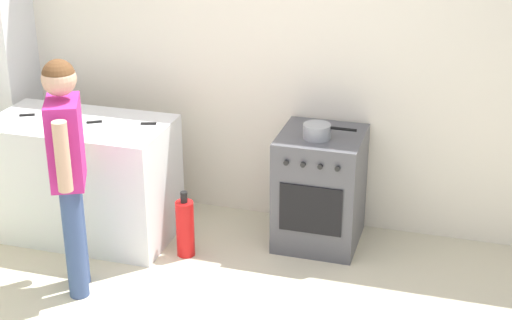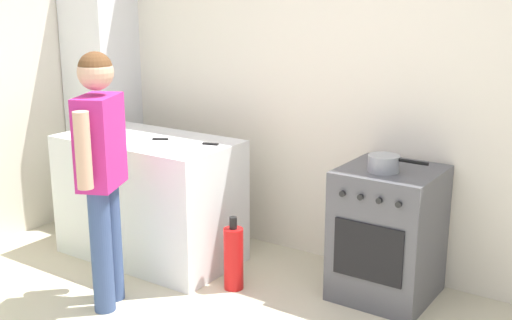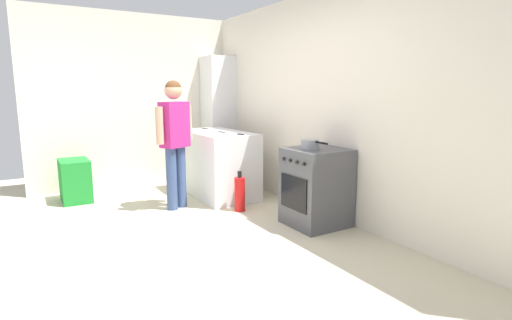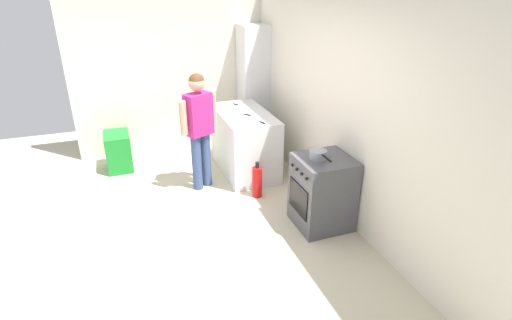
{
  "view_description": "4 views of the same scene",
  "coord_description": "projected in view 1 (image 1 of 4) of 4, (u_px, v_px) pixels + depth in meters",
  "views": [
    {
      "loc": [
        1.37,
        -3.48,
        2.87
      ],
      "look_at": [
        0.13,
        0.7,
        0.99
      ],
      "focal_mm": 55.0,
      "sensor_mm": 36.0,
      "label": 1
    },
    {
      "loc": [
        1.79,
        -2.06,
        1.92
      ],
      "look_at": [
        -0.17,
        0.84,
        0.99
      ],
      "focal_mm": 45.0,
      "sensor_mm": 36.0,
      "label": 2
    },
    {
      "loc": [
        3.65,
        -1.16,
        1.48
      ],
      "look_at": [
        0.14,
        0.94,
        0.75
      ],
      "focal_mm": 28.0,
      "sensor_mm": 36.0,
      "label": 3
    },
    {
      "loc": [
        3.85,
        -0.5,
        2.67
      ],
      "look_at": [
        0.08,
        0.87,
        0.82
      ],
      "focal_mm": 28.0,
      "sensor_mm": 36.0,
      "label": 4
    }
  ],
  "objects": [
    {
      "name": "back_wall",
      "position": [
        288.0,
        55.0,
        5.76
      ],
      "size": [
        6.0,
        0.1,
        2.6
      ],
      "primitive_type": "cube",
      "color": "silver",
      "rests_on": "ground"
    },
    {
      "name": "counter_unit",
      "position": [
        84.0,
        179.0,
        5.79
      ],
      "size": [
        1.3,
        0.7,
        0.9
      ],
      "primitive_type": "cube",
      "color": "silver",
      "rests_on": "ground"
    },
    {
      "name": "oven_left",
      "position": [
        320.0,
        189.0,
        5.69
      ],
      "size": [
        0.59,
        0.62,
        0.85
      ],
      "color": "#4C4C51",
      "rests_on": "ground"
    },
    {
      "name": "pot",
      "position": [
        317.0,
        131.0,
        5.43
      ],
      "size": [
        0.37,
        0.19,
        0.1
      ],
      "color": "gray",
      "rests_on": "oven_left"
    },
    {
      "name": "knife_paring",
      "position": [
        90.0,
        122.0,
        5.58
      ],
      "size": [
        0.19,
        0.13,
        0.01
      ],
      "color": "silver",
      "rests_on": "counter_unit"
    },
    {
      "name": "knife_utility",
      "position": [
        35.0,
        115.0,
        5.73
      ],
      "size": [
        0.24,
        0.14,
        0.01
      ],
      "color": "silver",
      "rests_on": "counter_unit"
    },
    {
      "name": "knife_chef",
      "position": [
        136.0,
        124.0,
        5.56
      ],
      "size": [
        0.31,
        0.12,
        0.01
      ],
      "color": "silver",
      "rests_on": "counter_unit"
    },
    {
      "name": "person",
      "position": [
        67.0,
        160.0,
        4.88
      ],
      "size": [
        0.33,
        0.52,
        1.58
      ],
      "color": "#384C7A",
      "rests_on": "ground"
    },
    {
      "name": "fire_extinguisher",
      "position": [
        185.0,
        228.0,
        5.58
      ],
      "size": [
        0.13,
        0.13,
        0.5
      ],
      "color": "red",
      "rests_on": "ground"
    },
    {
      "name": "larder_cabinet",
      "position": [
        0.0,
        78.0,
        6.24
      ],
      "size": [
        0.48,
        0.44,
        2.0
      ],
      "primitive_type": "cube",
      "color": "silver",
      "rests_on": "ground"
    }
  ]
}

